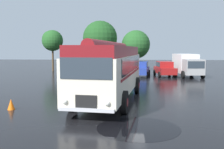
# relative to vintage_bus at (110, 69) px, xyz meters

# --- Properties ---
(ground_plane) EXTENTS (120.00, 120.00, 0.00)m
(ground_plane) POSITION_rel_vintage_bus_xyz_m (0.85, 0.17, -1.89)
(ground_plane) COLOR black
(vintage_bus) EXTENTS (3.79, 10.33, 3.49)m
(vintage_bus) POSITION_rel_vintage_bus_xyz_m (0.00, 0.00, 0.00)
(vintage_bus) COLOR silver
(vintage_bus) RESTS_ON ground
(car_near_left) EXTENTS (2.35, 4.38, 1.66)m
(car_near_left) POSITION_rel_vintage_bus_xyz_m (-0.44, 14.32, -1.05)
(car_near_left) COLOR navy
(car_near_left) RESTS_ON ground
(car_mid_left) EXTENTS (2.42, 4.41, 1.66)m
(car_mid_left) POSITION_rel_vintage_bus_xyz_m (2.41, 13.99, -1.05)
(car_mid_left) COLOR navy
(car_mid_left) RESTS_ON ground
(car_mid_right) EXTENTS (2.28, 4.35, 1.66)m
(car_mid_right) POSITION_rel_vintage_bus_xyz_m (5.14, 14.34, -1.05)
(car_mid_right) COLOR maroon
(car_mid_right) RESTS_ON ground
(box_van) EXTENTS (2.68, 5.90, 2.50)m
(box_van) POSITION_rel_vintage_bus_xyz_m (7.59, 14.33, -0.53)
(box_van) COLOR silver
(box_van) RESTS_ON ground
(tree_far_left) EXTENTS (2.92, 2.92, 5.69)m
(tree_far_left) POSITION_rel_vintage_bus_xyz_m (-9.60, 20.64, 2.40)
(tree_far_left) COLOR #4C3823
(tree_far_left) RESTS_ON ground
(tree_left_of_centre) EXTENTS (4.67, 4.67, 6.90)m
(tree_left_of_centre) POSITION_rel_vintage_bus_xyz_m (-2.89, 20.42, 2.71)
(tree_left_of_centre) COLOR #4C3823
(tree_left_of_centre) RESTS_ON ground
(tree_centre) EXTENTS (3.87, 3.87, 5.62)m
(tree_centre) POSITION_rel_vintage_bus_xyz_m (2.14, 20.71, 1.88)
(tree_centre) COLOR #4C3823
(tree_centre) RESTS_ON ground
(traffic_cone) EXTENTS (0.36, 0.36, 0.55)m
(traffic_cone) POSITION_rel_vintage_bus_xyz_m (-4.83, -2.76, -1.62)
(traffic_cone) COLOR orange
(traffic_cone) RESTS_ON ground
(puddle_patch) EXTENTS (3.24, 3.24, 0.01)m
(puddle_patch) POSITION_rel_vintage_bus_xyz_m (1.47, -5.47, -1.89)
(puddle_patch) COLOR black
(puddle_patch) RESTS_ON ground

